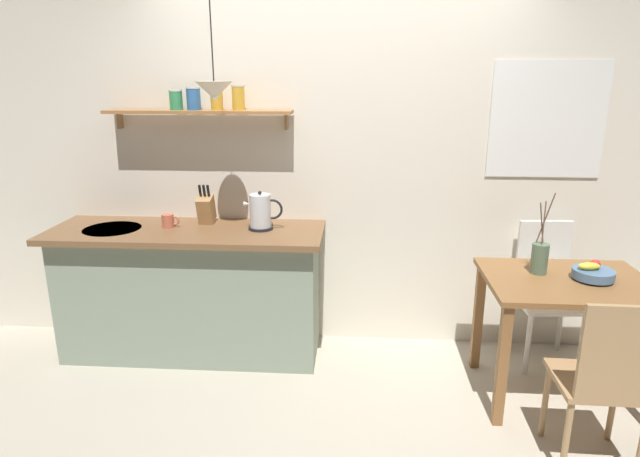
% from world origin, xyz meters
% --- Properties ---
extents(ground_plane, '(14.00, 14.00, 0.00)m').
position_xyz_m(ground_plane, '(0.00, 0.00, 0.00)').
color(ground_plane, '#BCB29E').
extents(back_wall, '(6.80, 0.11, 2.70)m').
position_xyz_m(back_wall, '(0.21, 0.65, 1.35)').
color(back_wall, silver).
rests_on(back_wall, ground_plane).
extents(kitchen_counter, '(1.83, 0.63, 0.91)m').
position_xyz_m(kitchen_counter, '(-1.00, 0.32, 0.46)').
color(kitchen_counter, gray).
rests_on(kitchen_counter, ground_plane).
extents(wall_shelf, '(1.25, 0.20, 0.29)m').
position_xyz_m(wall_shelf, '(-0.90, 0.49, 1.70)').
color(wall_shelf, '#9E6B3D').
extents(dining_table, '(0.94, 0.72, 0.76)m').
position_xyz_m(dining_table, '(1.37, -0.07, 0.63)').
color(dining_table, brown).
rests_on(dining_table, ground_plane).
extents(dining_chair_near, '(0.42, 0.39, 0.93)m').
position_xyz_m(dining_chair_near, '(1.34, -0.71, 0.52)').
color(dining_chair_near, tan).
rests_on(dining_chair_near, ground_plane).
extents(dining_chair_far, '(0.43, 0.41, 0.96)m').
position_xyz_m(dining_chair_far, '(1.42, 0.42, 0.52)').
color(dining_chair_far, white).
rests_on(dining_chair_far, ground_plane).
extents(fruit_bowl, '(0.23, 0.23, 0.11)m').
position_xyz_m(fruit_bowl, '(1.50, -0.06, 0.81)').
color(fruit_bowl, '#51759E').
rests_on(fruit_bowl, dining_table).
extents(twig_vase, '(0.10, 0.10, 0.49)m').
position_xyz_m(twig_vase, '(1.22, 0.03, 0.86)').
color(twig_vase, '#567056').
rests_on(twig_vase, dining_table).
extents(electric_kettle, '(0.26, 0.17, 0.26)m').
position_xyz_m(electric_kettle, '(-0.50, 0.34, 1.03)').
color(electric_kettle, black).
rests_on(electric_kettle, kitchen_counter).
extents(knife_block, '(0.10, 0.16, 0.28)m').
position_xyz_m(knife_block, '(-0.90, 0.44, 1.02)').
color(knife_block, tan).
rests_on(knife_block, kitchen_counter).
extents(coffee_mug_by_sink, '(0.12, 0.08, 0.09)m').
position_xyz_m(coffee_mug_by_sink, '(-1.13, 0.34, 0.96)').
color(coffee_mug_by_sink, '#C6664C').
rests_on(coffee_mug_by_sink, kitchen_counter).
extents(pendant_lamp, '(0.22, 0.22, 0.63)m').
position_xyz_m(pendant_lamp, '(-0.73, 0.17, 1.82)').
color(pendant_lamp, black).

